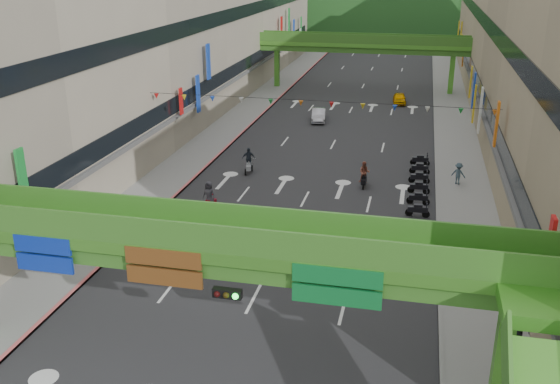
{
  "coord_description": "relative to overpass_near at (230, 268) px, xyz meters",
  "views": [
    {
      "loc": [
        7.3,
        -14.36,
        16.06
      ],
      "look_at": [
        0.0,
        18.0,
        3.5
      ],
      "focal_mm": 40.0,
      "sensor_mm": 36.0,
      "label": 1
    }
  ],
  "objects": [
    {
      "name": "building_row_right",
      "position": [
        18.0,
        44.62,
        4.25
      ],
      "size": [
        12.8,
        95.0,
        19.0
      ],
      "color": "gray",
      "rests_on": "ground"
    },
    {
      "name": "hill_right",
      "position": [
        24.07,
        174.62,
        -5.21
      ],
      "size": [
        208.0,
        176.0,
        128.0
      ],
      "primitive_type": "ellipsoid",
      "color": "#1C4419",
      "rests_on": "ground"
    },
    {
      "name": "building_row_left",
      "position": [
        -19.86,
        44.62,
        4.25
      ],
      "size": [
        12.8,
        95.0,
        19.0
      ],
      "color": "#9E937F",
      "rests_on": "ground"
    },
    {
      "name": "car_yellow",
      "position": [
        4.19,
        52.94,
        -4.59
      ],
      "size": [
        1.72,
        3.73,
        1.24
      ],
      "primitive_type": "imported",
      "rotation": [
        0.0,
        0.0,
        0.07
      ],
      "color": "#E89E00",
      "rests_on": "ground"
    },
    {
      "name": "overpass_far",
      "position": [
        -0.93,
        59.62,
        0.2
      ],
      "size": [
        28.0,
        2.2,
        7.1
      ],
      "color": "#4C9E2D",
      "rests_on": "ground"
    },
    {
      "name": "scooter_rider_mid",
      "position": [
        2.88,
        24.04,
        -4.2
      ],
      "size": [
        0.79,
        1.6,
        1.97
      ],
      "color": "black",
      "rests_on": "ground"
    },
    {
      "name": "overpass_near",
      "position": [
        0.0,
        0.0,
        0.0
      ],
      "size": [
        28.0,
        12.27,
        7.1
      ],
      "color": "#4C9E2D",
      "rests_on": "ground"
    },
    {
      "name": "car_silver",
      "position": [
        -3.64,
        42.85,
        -4.56
      ],
      "size": [
        1.91,
        4.07,
        1.29
      ],
      "primitive_type": "imported",
      "rotation": [
        0.0,
        0.0,
        0.14
      ],
      "color": "#A9A8B0",
      "rests_on": "ground"
    },
    {
      "name": "sidewalk_left",
      "position": [
        -11.93,
        44.62,
        -5.13
      ],
      "size": [
        4.0,
        140.0,
        0.15
      ],
      "primitive_type": "cube",
      "color": "gray",
      "rests_on": "ground"
    },
    {
      "name": "bunting_string",
      "position": [
        -0.93,
        24.62,
        0.75
      ],
      "size": [
        26.0,
        0.36,
        0.47
      ],
      "color": "black",
      "rests_on": "ground"
    },
    {
      "name": "curb_left",
      "position": [
        -10.03,
        44.62,
        -5.12
      ],
      "size": [
        0.2,
        140.0,
        0.18
      ],
      "primitive_type": "cube",
      "color": "#CC5959",
      "rests_on": "ground"
    },
    {
      "name": "pedestrian_red",
      "position": [
        11.27,
        13.71,
        -4.33
      ],
      "size": [
        1.05,
        0.97,
        1.75
      ],
      "primitive_type": "imported",
      "rotation": [
        0.0,
        0.0,
        0.46
      ],
      "color": "red",
      "rests_on": "ground"
    },
    {
      "name": "scooter_rider_left",
      "position": [
        -6.31,
        25.22,
        -4.16
      ],
      "size": [
        1.08,
        1.58,
        2.08
      ],
      "color": "#94969D",
      "rests_on": "ground"
    },
    {
      "name": "sidewalk_right",
      "position": [
        10.07,
        44.62,
        -5.13
      ],
      "size": [
        4.0,
        140.0,
        0.15
      ],
      "primitive_type": "cube",
      "color": "gray",
      "rests_on": "ground"
    },
    {
      "name": "road_slab",
      "position": [
        -0.93,
        44.62,
        -5.2
      ],
      "size": [
        18.0,
        140.0,
        0.02
      ],
      "primitive_type": "cube",
      "color": "#28282B",
      "rests_on": "ground"
    },
    {
      "name": "pedestrian_dark",
      "position": [
        11.27,
        4.79,
        -4.36
      ],
      "size": [
        1.01,
        0.46,
        1.69
      ],
      "primitive_type": "imported",
      "rotation": [
        0.0,
        0.0,
        -0.04
      ],
      "color": "black",
      "rests_on": "ground"
    },
    {
      "name": "scooter_rider_far",
      "position": [
        -6.76,
        16.98,
        -4.11
      ],
      "size": [
        0.98,
        1.59,
        2.15
      ],
      "color": "#920012",
      "rests_on": "ground"
    },
    {
      "name": "pedestrian_blue",
      "position": [
        9.68,
        25.84,
        -4.39
      ],
      "size": [
        0.9,
        0.75,
        1.64
      ],
      "primitive_type": "imported",
      "rotation": [
        0.0,
        0.0,
        2.75
      ],
      "color": "#344753",
      "rests_on": "ground"
    },
    {
      "name": "curb_right",
      "position": [
        8.17,
        44.62,
        -5.12
      ],
      "size": [
        0.2,
        140.0,
        0.18
      ],
      "primitive_type": "cube",
      "color": "gray",
      "rests_on": "ground"
    },
    {
      "name": "hill_left",
      "position": [
        -15.93,
        154.62,
        -5.21
      ],
      "size": [
        168.0,
        140.0,
        112.0
      ],
      "primitive_type": "ellipsoid",
      "color": "#1C4419",
      "rests_on": "ground"
    },
    {
      "name": "parked_scooter_row",
      "position": [
        6.87,
        24.62,
        -4.68
      ],
      "size": [
        1.6,
        11.57,
        1.08
      ],
      "color": "black",
      "rests_on": "ground"
    }
  ]
}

